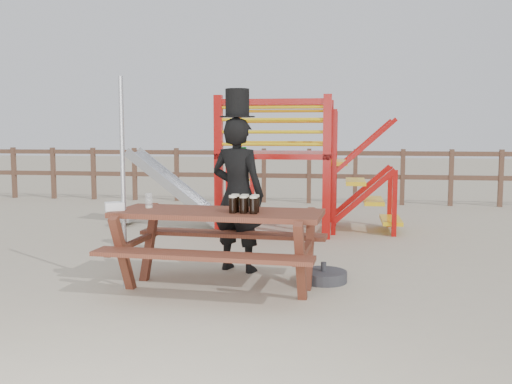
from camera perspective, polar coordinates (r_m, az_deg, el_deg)
ground at (r=5.84m, az=-3.82°, el=-9.48°), size 60.00×60.00×0.00m
back_fence at (r=12.58m, az=3.05°, el=2.25°), size 15.09×0.09×1.20m
playground_fort at (r=9.15m, az=1.74°, el=2.96°), size 4.71×1.84×2.10m
picnic_table at (r=5.66m, az=-3.78°, el=-4.80°), size 2.12×1.52×0.79m
man_with_hat at (r=6.36m, az=-1.85°, el=0.16°), size 0.73×0.59×2.03m
metal_pole at (r=5.79m, az=-13.15°, el=0.82°), size 0.05×0.05×2.10m
parasol_base at (r=6.06m, az=6.76°, el=-8.36°), size 0.49×0.49×0.21m
paper_bag at (r=5.80m, az=-13.97°, el=-1.39°), size 0.22×0.21×0.08m
stout_pints at (r=5.45m, az=-1.18°, el=-1.19°), size 0.28×0.20×0.17m
empty_glasses at (r=5.91m, az=-10.67°, el=-0.90°), size 0.08×0.08×0.15m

